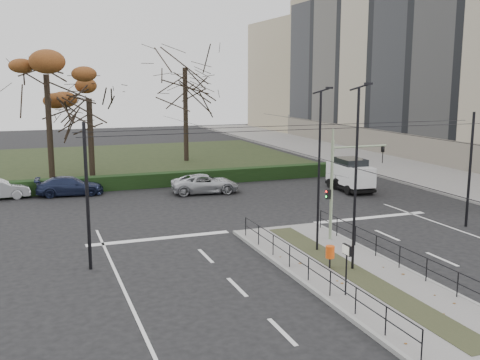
% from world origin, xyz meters
% --- Properties ---
extents(ground, '(140.00, 140.00, 0.00)m').
position_xyz_m(ground, '(0.00, 0.00, 0.00)').
color(ground, black).
rests_on(ground, ground).
extents(median_island, '(4.40, 15.00, 0.14)m').
position_xyz_m(median_island, '(0.00, -2.50, 0.07)').
color(median_island, slate).
rests_on(median_island, ground).
extents(sidewalk_east, '(8.00, 90.00, 0.14)m').
position_xyz_m(sidewalk_east, '(18.00, 22.00, 0.07)').
color(sidewalk_east, slate).
rests_on(sidewalk_east, ground).
extents(park, '(38.00, 26.00, 0.10)m').
position_xyz_m(park, '(-6.00, 32.00, 0.05)').
color(park, '#242F17').
rests_on(park, ground).
extents(hedge, '(38.00, 1.00, 1.00)m').
position_xyz_m(hedge, '(-6.00, 18.60, 0.50)').
color(hedge, black).
rests_on(hedge, ground).
extents(apartment_block, '(13.09, 52.10, 21.64)m').
position_xyz_m(apartment_block, '(27.97, 23.97, 10.39)').
color(apartment_block, tan).
rests_on(apartment_block, ground).
extents(median_railing, '(4.14, 13.24, 0.92)m').
position_xyz_m(median_railing, '(0.00, -2.60, 0.98)').
color(median_railing, black).
rests_on(median_railing, median_island).
extents(catenary, '(20.00, 34.00, 6.00)m').
position_xyz_m(catenary, '(0.00, 1.62, 3.42)').
color(catenary, black).
rests_on(catenary, ground).
extents(traffic_light, '(3.21, 1.85, 4.73)m').
position_xyz_m(traffic_light, '(1.78, 2.03, 2.89)').
color(traffic_light, gray).
rests_on(traffic_light, median_island).
extents(litter_bin, '(0.36, 0.36, 0.92)m').
position_xyz_m(litter_bin, '(-0.60, -1.66, 0.80)').
color(litter_bin, black).
rests_on(litter_bin, median_island).
extents(info_panel, '(0.10, 0.48, 1.84)m').
position_xyz_m(info_panel, '(-1.50, -4.38, 1.58)').
color(info_panel, black).
rests_on(info_panel, median_island).
extents(streetlamp_median_near, '(0.62, 0.13, 7.37)m').
position_xyz_m(streetlamp_median_near, '(0.21, -2.08, 3.89)').
color(streetlamp_median_near, black).
rests_on(streetlamp_median_near, median_island).
extents(streetlamp_median_far, '(0.60, 0.12, 7.18)m').
position_xyz_m(streetlamp_median_far, '(0.10, 0.68, 3.79)').
color(streetlamp_median_far, black).
rests_on(streetlamp_median_far, median_island).
extents(parked_car_third, '(4.49, 2.16, 1.26)m').
position_xyz_m(parked_car_third, '(-9.35, 17.67, 0.63)').
color(parked_car_third, '#1B2340').
rests_on(parked_car_third, ground).
extents(parked_car_fourth, '(4.81, 2.63, 1.28)m').
position_xyz_m(parked_car_fourth, '(-0.67, 15.25, 0.64)').
color(parked_car_fourth, '#B2B5BA').
rests_on(parked_car_fourth, ground).
extents(white_van, '(2.10, 4.23, 2.26)m').
position_xyz_m(white_van, '(8.99, 12.54, 1.18)').
color(white_van, white).
rests_on(white_van, ground).
extents(rust_tree, '(7.58, 7.58, 10.37)m').
position_xyz_m(rust_tree, '(-10.23, 24.25, 7.97)').
color(rust_tree, black).
rests_on(rust_tree, park).
extents(bare_tree_center, '(7.27, 7.27, 11.40)m').
position_xyz_m(bare_tree_center, '(1.98, 30.01, 8.05)').
color(bare_tree_center, black).
rests_on(bare_tree_center, park).
extents(bare_tree_near, '(5.91, 5.91, 8.08)m').
position_xyz_m(bare_tree_near, '(-7.25, 23.87, 5.73)').
color(bare_tree_near, black).
rests_on(bare_tree_near, park).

